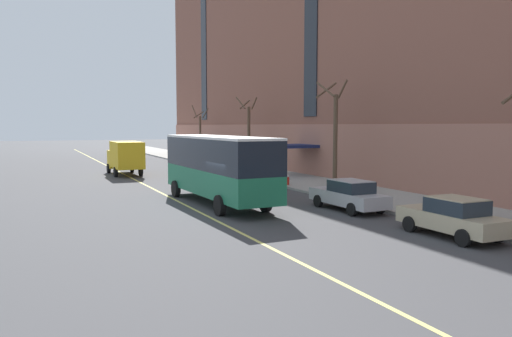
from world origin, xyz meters
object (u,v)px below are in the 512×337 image
parked_car_silver_6 (349,195)px  box_truck (125,156)px  street_tree_far_downtown (200,134)px  parked_car_silver_2 (254,174)px  parked_car_champagne_3 (453,217)px  street_tree_far_uptown (248,133)px  parked_car_navy_0 (197,162)px  fire_hydrant (288,180)px  street_tree_mid_block (335,133)px  city_bus (218,165)px

parked_car_silver_6 → box_truck: size_ratio=0.74×
box_truck → street_tree_far_downtown: (11.46, 14.14, 1.63)m
parked_car_silver_2 → street_tree_far_downtown: size_ratio=0.66×
parked_car_champagne_3 → street_tree_far_uptown: (4.28, 29.23, 2.80)m
parked_car_navy_0 → street_tree_far_uptown: bearing=-31.1°
parked_car_silver_2 → fire_hydrant: parked_car_silver_2 is taller
parked_car_champagne_3 → box_truck: (-7.15, 29.69, 0.88)m
parked_car_silver_6 → fire_hydrant: (1.74, 9.78, -0.29)m
parked_car_silver_6 → street_tree_far_downtown: bearing=83.3°
street_tree_mid_block → street_tree_far_downtown: size_ratio=1.10×
parked_car_champagne_3 → street_tree_mid_block: (4.27, 14.66, 3.03)m
box_truck → street_tree_far_downtown: 18.28m
city_bus → parked_car_navy_0: city_bus is taller
box_truck → fire_hydrant: size_ratio=8.98×
parked_car_navy_0 → street_tree_far_uptown: (4.30, -2.59, 2.80)m
parked_car_silver_6 → city_bus: bearing=139.6°
parked_car_silver_6 → parked_car_silver_2: bearing=89.8°
parked_car_silver_6 → street_tree_far_uptown: bearing=79.0°
street_tree_mid_block → parked_car_navy_0: bearing=104.0°
city_bus → parked_car_silver_2: (5.42, 7.20, -1.37)m
parked_car_silver_2 → box_truck: 13.29m
street_tree_far_downtown → box_truck: bearing=-129.0°
city_bus → street_tree_far_uptown: street_tree_far_uptown is taller
box_truck → street_tree_far_downtown: size_ratio=0.98×
parked_car_champagne_3 → street_tree_far_uptown: 29.67m
parked_car_champagne_3 → box_truck: box_truck is taller
parked_car_silver_6 → fire_hydrant: bearing=79.9°
city_bus → parked_car_champagne_3: city_bus is taller
parked_car_navy_0 → parked_car_silver_6: (-0.05, -25.07, -0.00)m
parked_car_navy_0 → parked_car_champagne_3: 31.82m
parked_car_navy_0 → box_truck: size_ratio=0.72×
parked_car_champagne_3 → fire_hydrant: 16.62m
city_bus → box_truck: size_ratio=1.70×
city_bus → fire_hydrant: city_bus is taller
city_bus → street_tree_far_downtown: street_tree_far_downtown is taller
parked_car_silver_6 → street_tree_mid_block: 9.52m
street_tree_far_uptown → fire_hydrant: bearing=-101.6°
parked_car_silver_2 → box_truck: bearing=122.5°
parked_car_silver_6 → street_tree_far_uptown: 23.07m
box_truck → street_tree_far_uptown: size_ratio=0.94×
parked_car_navy_0 → fire_hydrant: (1.69, -15.29, -0.29)m
city_bus → fire_hydrant: (7.12, 5.22, -1.66)m
parked_car_champagne_3 → street_tree_far_downtown: 44.12m
street_tree_mid_block → fire_hydrant: 4.62m
parked_car_navy_0 → parked_car_champagne_3: bearing=-90.0°
parked_car_champagne_3 → street_tree_far_uptown: size_ratio=0.65×
parked_car_navy_0 → street_tree_mid_block: 17.95m
parked_car_champagne_3 → street_tree_mid_block: street_tree_mid_block is taller
street_tree_far_downtown → fire_hydrant: (-2.64, -27.30, -2.80)m
parked_car_navy_0 → fire_hydrant: 15.39m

